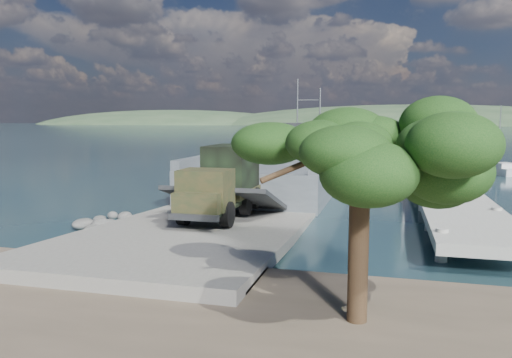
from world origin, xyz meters
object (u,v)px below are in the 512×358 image
(soldier, at_px, (194,205))
(sailboat_near, at_px, (474,175))
(pier, at_px, (437,173))
(military_truck, at_px, (223,181))
(landing_craft, at_px, (290,172))
(sailboat_far, at_px, (498,170))
(overhang_tree, at_px, (345,151))

(soldier, xyz_separation_m, sailboat_near, (17.99, 29.69, -1.16))
(pier, distance_m, soldier, 22.87)
(pier, height_order, military_truck, pier)
(landing_craft, xyz_separation_m, soldier, (-0.73, -22.12, 0.56))
(landing_craft, relative_size, sailboat_near, 6.10)
(military_truck, height_order, soldier, military_truck)
(pier, xyz_separation_m, sailboat_far, (7.77, 16.51, -1.19))
(military_truck, xyz_separation_m, overhang_tree, (7.68, -12.48, 2.57))
(soldier, distance_m, overhang_tree, 13.54)
(pier, distance_m, sailboat_near, 12.15)
(landing_craft, bearing_deg, military_truck, -89.86)
(overhang_tree, bearing_deg, sailboat_near, 76.49)
(pier, xyz_separation_m, soldier, (-13.46, -18.49, -0.11))
(soldier, distance_m, sailboat_near, 34.74)
(military_truck, height_order, sailboat_far, sailboat_far)
(sailboat_near, bearing_deg, soldier, -133.18)
(pier, relative_size, military_truck, 5.25)
(military_truck, bearing_deg, pier, 51.23)
(landing_craft, height_order, sailboat_near, landing_craft)
(sailboat_far, height_order, overhang_tree, sailboat_far)
(military_truck, relative_size, soldier, 4.24)
(landing_craft, bearing_deg, sailboat_far, 32.14)
(pier, distance_m, sailboat_far, 18.29)
(landing_craft, distance_m, sailboat_far, 24.22)
(landing_craft, height_order, sailboat_far, landing_craft)
(landing_craft, xyz_separation_m, sailboat_far, (20.50, 12.89, -0.52))
(military_truck, bearing_deg, sailboat_near, 57.31)
(overhang_tree, bearing_deg, pier, 80.04)
(pier, xyz_separation_m, sailboat_near, (4.53, 11.20, -1.27))
(soldier, relative_size, overhang_tree, 0.29)
(overhang_tree, bearing_deg, sailboat_far, 74.15)
(landing_craft, height_order, military_truck, landing_craft)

